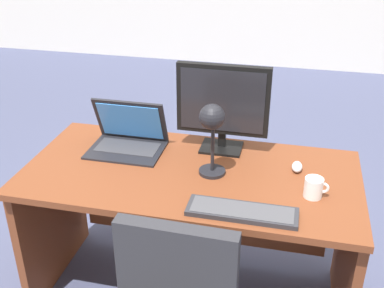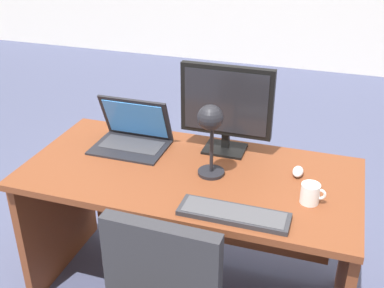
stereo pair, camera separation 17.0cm
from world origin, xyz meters
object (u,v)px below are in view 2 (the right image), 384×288
at_px(monitor, 226,104).
at_px(desk, 193,207).
at_px(mouse, 298,172).
at_px(keyboard, 234,214).
at_px(coffee_mug, 311,194).
at_px(desk_lamp, 210,126).
at_px(laptop, 133,131).

bearing_deg(monitor, desk, -116.67).
bearing_deg(monitor, mouse, -19.52).
height_order(keyboard, coffee_mug, coffee_mug).
xyz_separation_m(monitor, coffee_mug, (0.44, -0.33, -0.20)).
height_order(desk, keyboard, keyboard).
bearing_deg(desk_lamp, mouse, 19.84).
xyz_separation_m(desk, mouse, (0.47, 0.07, 0.25)).
xyz_separation_m(keyboard, desk_lamp, (-0.17, 0.26, 0.23)).
bearing_deg(desk_lamp, laptop, 157.56).
height_order(laptop, coffee_mug, laptop).
relative_size(keyboard, coffee_mug, 4.27).
height_order(monitor, laptop, monitor).
relative_size(laptop, mouse, 4.24).
bearing_deg(mouse, keyboard, -116.69).
bearing_deg(mouse, laptop, 176.37).
relative_size(desk, desk_lamp, 4.40).
bearing_deg(coffee_mug, mouse, 109.75).
relative_size(desk, mouse, 17.97).
bearing_deg(laptop, desk_lamp, -22.44).
bearing_deg(desk, mouse, 8.16).
height_order(desk, mouse, mouse).
xyz_separation_m(keyboard, mouse, (0.20, 0.39, 0.01)).
bearing_deg(monitor, laptop, -170.01).
xyz_separation_m(monitor, laptop, (-0.45, -0.08, -0.17)).
bearing_deg(desk, keyboard, -49.94).
bearing_deg(keyboard, coffee_mug, 35.06).
bearing_deg(keyboard, desk_lamp, 123.87).
relative_size(monitor, desk_lamp, 1.28).
height_order(desk, monitor, monitor).
bearing_deg(desk_lamp, desk, 146.35).
height_order(monitor, keyboard, monitor).
distance_m(monitor, keyboard, 0.60).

